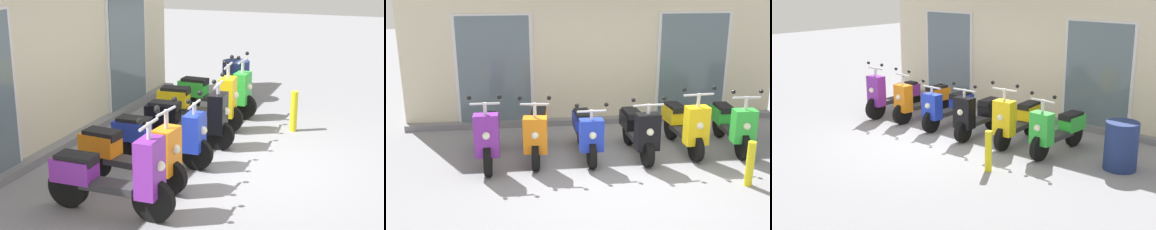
# 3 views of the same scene
# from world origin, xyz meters

# --- Properties ---
(ground_plane) EXTENTS (40.00, 40.00, 0.00)m
(ground_plane) POSITION_xyz_m (0.00, 0.00, 0.00)
(ground_plane) COLOR gray
(storefront_facade) EXTENTS (7.80, 0.50, 3.45)m
(storefront_facade) POSITION_xyz_m (0.00, 2.87, 1.66)
(storefront_facade) COLOR beige
(storefront_facade) RESTS_ON ground_plane
(scooter_purple) EXTENTS (0.52, 1.64, 1.30)m
(scooter_purple) POSITION_xyz_m (-2.11, 0.80, 0.48)
(scooter_purple) COLOR black
(scooter_purple) RESTS_ON ground_plane
(scooter_orange) EXTENTS (0.53, 1.62, 1.23)m
(scooter_orange) POSITION_xyz_m (-1.30, 0.95, 0.46)
(scooter_orange) COLOR black
(scooter_orange) RESTS_ON ground_plane
(scooter_blue) EXTENTS (0.54, 1.57, 1.09)m
(scooter_blue) POSITION_xyz_m (-0.45, 0.91, 0.44)
(scooter_blue) COLOR black
(scooter_blue) RESTS_ON ground_plane
(scooter_black) EXTENTS (0.58, 1.50, 1.17)m
(scooter_black) POSITION_xyz_m (0.45, 0.81, 0.46)
(scooter_black) COLOR black
(scooter_black) RESTS_ON ground_plane
(scooter_yellow) EXTENTS (0.60, 1.57, 1.29)m
(scooter_yellow) POSITION_xyz_m (1.32, 0.94, 0.49)
(scooter_yellow) COLOR black
(scooter_yellow) RESTS_ON ground_plane
(scooter_green) EXTENTS (0.54, 1.59, 1.22)m
(scooter_green) POSITION_xyz_m (2.21, 0.95, 0.46)
(scooter_green) COLOR black
(scooter_green) RESTS_ON ground_plane
(curb_bollard) EXTENTS (0.12, 0.12, 0.70)m
(curb_bollard) POSITION_xyz_m (1.81, -0.57, 0.35)
(curb_bollard) COLOR yellow
(curb_bollard) RESTS_ON ground_plane
(trash_bin) EXTENTS (0.55, 0.55, 0.83)m
(trash_bin) POSITION_xyz_m (3.44, 0.95, 0.41)
(trash_bin) COLOR navy
(trash_bin) RESTS_ON ground_plane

